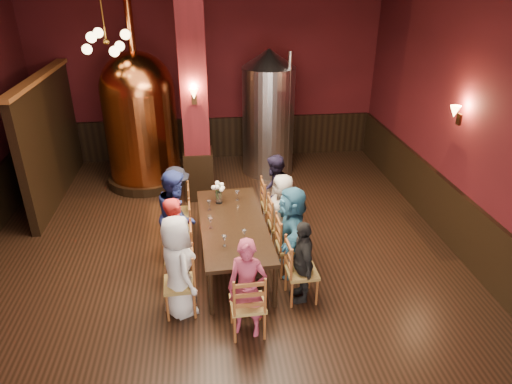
{
  "coord_description": "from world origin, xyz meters",
  "views": [
    {
      "loc": [
        -0.13,
        -5.8,
        4.3
      ],
      "look_at": [
        0.57,
        0.2,
        1.31
      ],
      "focal_mm": 32.0,
      "sensor_mm": 36.0,
      "label": 1
    }
  ],
  "objects": [
    {
      "name": "wine_glass_0",
      "position": [
        0.35,
        1.06,
        0.83
      ],
      "size": [
        0.07,
        0.07,
        0.17
      ],
      "primitive_type": null,
      "color": "white",
      "rests_on": "dining_table"
    },
    {
      "name": "copper_kettle",
      "position": [
        -1.46,
        3.65,
        1.46
      ],
      "size": [
        1.69,
        1.69,
        4.0
      ],
      "rotation": [
        0.0,
        0.0,
        -0.01
      ],
      "color": "black",
      "rests_on": "ground"
    },
    {
      "name": "dining_table",
      "position": [
        0.22,
        0.3,
        0.69
      ],
      "size": [
        1.11,
        2.44,
        0.75
      ],
      "rotation": [
        0.0,
        0.0,
        0.05
      ],
      "color": "black",
      "rests_on": "ground"
    },
    {
      "name": "wine_glass_5",
      "position": [
        -0.13,
        0.76,
        0.83
      ],
      "size": [
        0.07,
        0.07,
        0.17
      ],
      "primitive_type": null,
      "color": "white",
      "rests_on": "dining_table"
    },
    {
      "name": "chair_6",
      "position": [
        1.06,
        0.67,
        0.46
      ],
      "size": [
        0.48,
        0.48,
        0.92
      ],
      "primitive_type": null,
      "rotation": [
        0.0,
        0.0,
        1.62
      ],
      "color": "brown",
      "rests_on": "ground"
    },
    {
      "name": "person_8",
      "position": [
        0.3,
        -1.25,
        0.69
      ],
      "size": [
        0.58,
        0.48,
        1.38
      ],
      "primitive_type": "imported",
      "rotation": [
        0.0,
        0.0,
        5.95
      ],
      "color": "#9B334F",
      "rests_on": "ground"
    },
    {
      "name": "person_2",
      "position": [
        -0.64,
        0.59,
        0.77
      ],
      "size": [
        0.4,
        0.77,
        1.55
      ],
      "primitive_type": "imported",
      "rotation": [
        0.0,
        0.0,
        1.53
      ],
      "color": "navy",
      "rests_on": "ground"
    },
    {
      "name": "person_3",
      "position": [
        -0.67,
        1.26,
        0.66
      ],
      "size": [
        0.72,
        0.95,
        1.31
      ],
      "primitive_type": "imported",
      "rotation": [
        0.0,
        0.0,
        1.88
      ],
      "color": "black",
      "rests_on": "ground"
    },
    {
      "name": "chair_3",
      "position": [
        -0.67,
        1.26,
        0.46
      ],
      "size": [
        0.48,
        0.48,
        0.92
      ],
      "primitive_type": null,
      "rotation": [
        0.0,
        0.0,
        -1.53
      ],
      "color": "brown",
      "rests_on": "ground"
    },
    {
      "name": "sconce_column",
      "position": [
        -0.3,
        2.5,
        2.2
      ],
      "size": [
        0.2,
        0.2,
        0.36
      ],
      "primitive_type": null,
      "rotation": [
        0.0,
        0.0,
        3.14
      ],
      "color": "black",
      "rests_on": "column"
    },
    {
      "name": "person_1",
      "position": [
        -0.61,
        -0.07,
        0.71
      ],
      "size": [
        0.35,
        0.53,
        1.41
      ],
      "primitive_type": "imported",
      "rotation": [
        0.0,
        0.0,
        1.54
      ],
      "color": "red",
      "rests_on": "ground"
    },
    {
      "name": "wainscot_back",
      "position": [
        0.0,
        4.96,
        0.5
      ],
      "size": [
        7.9,
        0.08,
        1.0
      ],
      "primitive_type": "cube",
      "color": "black",
      "rests_on": "ground"
    },
    {
      "name": "wine_glass_4",
      "position": [
        -0.12,
        0.18,
        0.83
      ],
      "size": [
        0.07,
        0.07,
        0.17
      ],
      "primitive_type": null,
      "color": "white",
      "rests_on": "dining_table"
    },
    {
      "name": "sconce_wall",
      "position": [
        3.9,
        0.8,
        2.2
      ],
      "size": [
        0.2,
        0.2,
        0.36
      ],
      "primitive_type": null,
      "rotation": [
        0.0,
        0.0,
        1.57
      ],
      "color": "black",
      "rests_on": "room"
    },
    {
      "name": "rose_vase",
      "position": [
        0.04,
        0.99,
        1.0
      ],
      "size": [
        0.23,
        0.23,
        0.38
      ],
      "color": "white",
      "rests_on": "dining_table"
    },
    {
      "name": "wine_glass_1",
      "position": [
        0.35,
        -0.68,
        0.83
      ],
      "size": [
        0.07,
        0.07,
        0.17
      ],
      "primitive_type": null,
      "color": "white",
      "rests_on": "dining_table"
    },
    {
      "name": "person_6",
      "position": [
        1.06,
        0.67,
        0.67
      ],
      "size": [
        0.55,
        0.73,
        1.35
      ],
      "primitive_type": "imported",
      "rotation": [
        0.0,
        0.0,
        4.91
      ],
      "color": "#BCB3A6",
      "rests_on": "ground"
    },
    {
      "name": "pendant_cluster",
      "position": [
        -1.8,
        2.9,
        3.1
      ],
      "size": [
        0.9,
        0.9,
        1.7
      ],
      "primitive_type": null,
      "color": "#A57226",
      "rests_on": "room"
    },
    {
      "name": "person_0",
      "position": [
        -0.58,
        -0.74,
        0.74
      ],
      "size": [
        0.7,
        0.84,
        1.48
      ],
      "primitive_type": "imported",
      "rotation": [
        0.0,
        0.0,
        1.95
      ],
      "color": "silver",
      "rests_on": "ground"
    },
    {
      "name": "steel_vessel",
      "position": [
        1.28,
        3.93,
        1.39
      ],
      "size": [
        1.16,
        1.16,
        2.78
      ],
      "rotation": [
        0.0,
        0.0,
        0.01
      ],
      "color": "#B2B2B7",
      "rests_on": "ground"
    },
    {
      "name": "chair_1",
      "position": [
        -0.61,
        -0.07,
        0.46
      ],
      "size": [
        0.48,
        0.48,
        0.92
      ],
      "primitive_type": null,
      "rotation": [
        0.0,
        0.0,
        -1.53
      ],
      "color": "brown",
      "rests_on": "ground"
    },
    {
      "name": "room",
      "position": [
        0.0,
        0.0,
        2.25
      ],
      "size": [
        10.0,
        10.02,
        4.5
      ],
      "color": "black",
      "rests_on": "ground"
    },
    {
      "name": "partition",
      "position": [
        -3.2,
        3.2,
        1.2
      ],
      "size": [
        0.22,
        3.5,
        2.4
      ],
      "primitive_type": "cube",
      "color": "black",
      "rests_on": "ground"
    },
    {
      "name": "person_7",
      "position": [
        1.03,
        1.34,
        0.7
      ],
      "size": [
        0.54,
        0.76,
        1.41
      ],
      "primitive_type": "imported",
      "rotation": [
        0.0,
        0.0,
        4.37
      ],
      "color": "black",
      "rests_on": "ground"
    },
    {
      "name": "wine_glass_3",
      "position": [
        0.35,
        -0.22,
        0.83
      ],
      "size": [
        0.07,
        0.07,
        0.17
      ],
      "primitive_type": null,
      "color": "white",
      "rests_on": "dining_table"
    },
    {
      "name": "column",
      "position": [
        -0.3,
        2.8,
        2.25
      ],
      "size": [
        0.58,
        0.58,
        4.5
      ],
      "primitive_type": "cube",
      "color": "#4D1014",
      "rests_on": "ground"
    },
    {
      "name": "chair_0",
      "position": [
        -0.58,
        -0.74,
        0.46
      ],
      "size": [
        0.48,
        0.48,
        0.92
      ],
      "primitive_type": null,
      "rotation": [
        0.0,
        0.0,
        -1.53
      ],
      "color": "brown",
      "rests_on": "ground"
    },
    {
      "name": "wainscot_right",
      "position": [
        3.96,
        0.0,
        0.5
      ],
      "size": [
        0.08,
        9.9,
        1.0
      ],
      "primitive_type": "cube",
      "color": "black",
      "rests_on": "ground"
    },
    {
      "name": "wine_glass_2",
      "position": [
        0.06,
        -0.33,
        0.83
      ],
      "size": [
        0.07,
        0.07,
        0.17
      ],
      "primitive_type": null,
      "color": "white",
      "rests_on": "dining_table"
    },
    {
      "name": "person_4",
      "position": [
        1.12,
        -0.66,
        0.63
      ],
      "size": [
        0.32,
        0.74,
        1.26
      ],
      "primitive_type": "imported",
      "rotation": [
        0.0,
        0.0,
        4.73
      ],
      "color": "black",
      "rests_on": "ground"
    },
    {
      "name": "chair_2",
      "position": [
        -0.64,
        0.59,
        0.46
      ],
      "size": [
        0.48,
        0.48,
        0.92
      ],
      "primitive_type": null,
      "rotation": [
        0.0,
        0.0,
        -1.53
      ],
      "color": "brown",
      "rests_on": "ground"
    },
    {
      "name": "chair_7",
      "position": [
        1.03,
        1.34,
        0.46
      ],
      "size": [
        0.48,
        0.48,
        0.92
      ],
      "primitive_type": null,
      "rotation": [
        0.0,
        0.0,
        1.62
      ],
      "color": "brown",
      "rests_on": "ground"
    },
    {
      "name": "chair_8",
      "position": [
        0.3,
        -1.25,
        0.46
      ],
      "size": [
        0.48,
        0.48,
        0.92
      ],
      "primitive_type": null,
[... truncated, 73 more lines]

